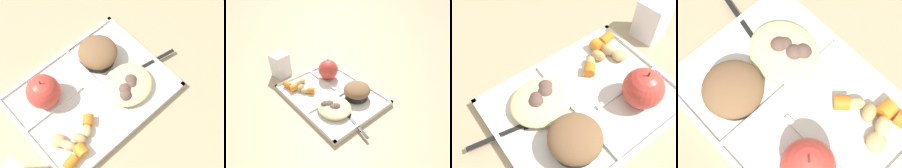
# 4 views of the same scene
# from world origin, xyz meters

# --- Properties ---
(ground) EXTENTS (6.00, 6.00, 0.00)m
(ground) POSITION_xyz_m (0.00, 0.00, 0.00)
(ground) COLOR tan
(lunch_tray) EXTENTS (0.36, 0.27, 0.02)m
(lunch_tray) POSITION_xyz_m (-0.00, 0.00, 0.01)
(lunch_tray) COLOR silver
(lunch_tray) RESTS_ON ground
(green_apple) EXTENTS (0.08, 0.08, 0.09)m
(green_apple) POSITION_xyz_m (-0.09, 0.06, 0.05)
(green_apple) COLOR #C63D33
(green_apple) RESTS_ON lunch_tray
(bran_muffin) EXTENTS (0.10, 0.10, 0.06)m
(bran_muffin) POSITION_xyz_m (0.07, 0.06, 0.04)
(bran_muffin) COLOR black
(bran_muffin) RESTS_ON lunch_tray
(carrot_slice_back) EXTENTS (0.03, 0.03, 0.03)m
(carrot_slice_back) POSITION_xyz_m (-0.11, -0.09, 0.03)
(carrot_slice_back) COLOR orange
(carrot_slice_back) RESTS_ON lunch_tray
(carrot_slice_near_corner) EXTENTS (0.03, 0.03, 0.02)m
(carrot_slice_near_corner) POSITION_xyz_m (-0.05, -0.05, 0.02)
(carrot_slice_near_corner) COLOR orange
(carrot_slice_near_corner) RESTS_ON lunch_tray
(potato_chunk_wedge) EXTENTS (0.04, 0.05, 0.02)m
(potato_chunk_wedge) POSITION_xyz_m (-0.13, -0.04, 0.02)
(potato_chunk_wedge) COLOR tan
(potato_chunk_wedge) RESTS_ON lunch_tray
(potato_chunk_browned) EXTENTS (0.03, 0.04, 0.02)m
(potato_chunk_browned) POSITION_xyz_m (-0.10, -0.07, 0.02)
(potato_chunk_browned) COLOR tan
(potato_chunk_browned) RESTS_ON lunch_tray
(potato_chunk_corner) EXTENTS (0.04, 0.04, 0.02)m
(potato_chunk_corner) POSITION_xyz_m (-0.07, -0.07, 0.02)
(potato_chunk_corner) COLOR tan
(potato_chunk_corner) RESTS_ON lunch_tray
(potato_chunk_small) EXTENTS (0.04, 0.04, 0.03)m
(potato_chunk_small) POSITION_xyz_m (-0.12, -0.07, 0.03)
(potato_chunk_small) COLOR tan
(potato_chunk_small) RESTS_ON lunch_tray
(egg_noodle_pile) EXTENTS (0.12, 0.11, 0.03)m
(egg_noodle_pile) POSITION_xyz_m (0.07, -0.05, 0.03)
(egg_noodle_pile) COLOR beige
(egg_noodle_pile) RESTS_ON lunch_tray
(meatball_side) EXTENTS (0.03, 0.03, 0.03)m
(meatball_side) POSITION_xyz_m (0.08, -0.05, 0.03)
(meatball_side) COLOR brown
(meatball_side) RESTS_ON lunch_tray
(meatball_back) EXTENTS (0.03, 0.03, 0.03)m
(meatball_back) POSITION_xyz_m (0.06, -0.06, 0.03)
(meatball_back) COLOR brown
(meatball_back) RESTS_ON lunch_tray
(meatball_center) EXTENTS (0.03, 0.03, 0.03)m
(meatball_center) POSITION_xyz_m (0.08, -0.05, 0.03)
(meatball_center) COLOR brown
(meatball_center) RESTS_ON lunch_tray
(meatball_front) EXTENTS (0.03, 0.03, 0.03)m
(meatball_front) POSITION_xyz_m (0.05, -0.07, 0.03)
(meatball_front) COLOR brown
(meatball_front) RESTS_ON lunch_tray
(plastic_fork) EXTENTS (0.16, 0.04, 0.00)m
(plastic_fork) POSITION_xyz_m (0.14, -0.03, 0.01)
(plastic_fork) COLOR black
(plastic_fork) RESTS_ON lunch_tray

